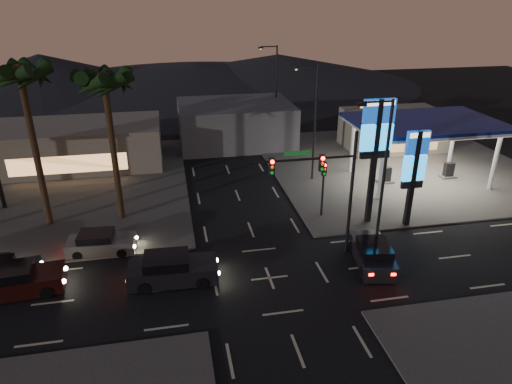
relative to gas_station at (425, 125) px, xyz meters
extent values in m
plane|color=black|center=(-16.00, -12.00, -5.08)|extent=(140.00, 140.00, 0.00)
cube|color=#47443F|center=(0.00, 4.00, -5.02)|extent=(24.00, 24.00, 0.12)
cube|color=#47443F|center=(-32.00, 4.00, -5.02)|extent=(24.00, 24.00, 0.12)
cylinder|color=silver|center=(-5.00, -3.00, -2.58)|extent=(0.36, 0.36, 5.00)
cylinder|color=silver|center=(5.00, -3.00, -2.58)|extent=(0.36, 0.36, 5.00)
cylinder|color=silver|center=(-5.00, 3.00, -2.58)|extent=(0.36, 0.36, 5.00)
cylinder|color=silver|center=(5.00, 3.00, -2.58)|extent=(0.36, 0.36, 5.00)
cube|color=silver|center=(0.00, 0.00, 0.12)|extent=(12.00, 8.00, 0.50)
cube|color=white|center=(0.00, 0.00, -0.18)|extent=(11.60, 7.60, 0.06)
cube|color=navy|center=(0.00, 0.00, 0.27)|extent=(12.20, 8.20, 0.25)
cube|color=black|center=(-3.00, 0.00, -4.28)|extent=(0.80, 0.50, 1.40)
cube|color=black|center=(3.00, 0.00, -4.28)|extent=(0.80, 0.50, 1.40)
cube|color=#726B5B|center=(2.00, 9.00, -3.08)|extent=(10.00, 6.00, 4.00)
cube|color=black|center=(-7.50, -6.50, -0.58)|extent=(0.35, 0.35, 9.00)
cube|color=navy|center=(-7.50, -6.50, 3.12)|extent=(2.20, 0.30, 1.60)
cube|color=white|center=(-7.50, -6.50, 3.67)|extent=(1.98, 0.32, 0.35)
cube|color=#1990ED|center=(-7.50, -6.50, 1.32)|extent=(2.20, 0.30, 1.80)
cube|color=black|center=(-7.50, -6.50, 0.12)|extent=(2.09, 0.28, 0.50)
cube|color=black|center=(-5.00, -7.50, -1.58)|extent=(0.35, 0.35, 7.00)
cube|color=navy|center=(-5.00, -7.50, 1.12)|extent=(1.60, 0.30, 1.60)
cube|color=white|center=(-5.00, -7.50, 1.67)|extent=(1.44, 0.32, 0.35)
cube|color=#1990ED|center=(-5.00, -7.50, -0.68)|extent=(1.60, 0.30, 1.80)
cube|color=black|center=(-5.00, -7.50, -1.88)|extent=(1.52, 0.28, 0.50)
cylinder|color=black|center=(-10.50, -10.00, -1.08)|extent=(0.20, 0.20, 8.00)
cylinder|color=black|center=(-13.50, -10.00, 1.42)|extent=(6.00, 0.14, 0.14)
cube|color=#0C3F14|center=(-14.00, -10.00, 1.82)|extent=(1.60, 0.05, 0.25)
cube|color=black|center=(-12.50, -10.00, 1.12)|extent=(0.32, 0.25, 1.00)
sphere|color=#FF0C07|center=(-12.50, -10.15, 1.45)|extent=(0.22, 0.22, 0.22)
sphere|color=orange|center=(-12.50, -10.15, 1.12)|extent=(0.20, 0.20, 0.20)
sphere|color=#0CB226|center=(-12.50, -10.15, 0.79)|extent=(0.20, 0.20, 0.20)
cube|color=black|center=(-15.50, -10.00, 1.12)|extent=(0.32, 0.25, 1.00)
sphere|color=#FF0C07|center=(-15.50, -10.15, 1.45)|extent=(0.22, 0.22, 0.22)
sphere|color=orange|center=(-15.50, -10.15, 1.12)|extent=(0.20, 0.20, 0.20)
sphere|color=#0CB226|center=(-15.50, -10.15, 0.79)|extent=(0.20, 0.20, 0.20)
cylinder|color=black|center=(-10.50, -5.00, -3.08)|extent=(0.16, 0.16, 4.00)
cube|color=black|center=(-10.50, -5.00, -1.28)|extent=(0.32, 0.25, 1.00)
sphere|color=#FF0C07|center=(-10.50, -5.15, -0.95)|extent=(0.22, 0.22, 0.22)
sphere|color=orange|center=(-10.50, -5.15, -1.28)|extent=(0.20, 0.20, 0.20)
sphere|color=#0CB226|center=(-10.50, -5.15, -1.61)|extent=(0.20, 0.20, 0.20)
cylinder|color=black|center=(-9.00, -11.00, -0.08)|extent=(0.18, 0.18, 10.00)
cylinder|color=black|center=(-9.90, -11.00, 4.82)|extent=(1.80, 0.12, 0.12)
cube|color=black|center=(-10.80, -11.00, 4.72)|extent=(0.50, 0.25, 0.18)
sphere|color=#FFCC8C|center=(-10.80, -11.00, 4.60)|extent=(0.20, 0.20, 0.20)
cylinder|color=black|center=(-9.00, 2.00, -0.08)|extent=(0.18, 0.18, 10.00)
cylinder|color=black|center=(-9.90, 2.00, 4.82)|extent=(1.80, 0.12, 0.12)
cube|color=black|center=(-10.80, 2.00, 4.72)|extent=(0.50, 0.25, 0.18)
sphere|color=#FFCC8C|center=(-10.80, 2.00, 4.60)|extent=(0.20, 0.20, 0.20)
cylinder|color=black|center=(-9.00, 16.00, -0.08)|extent=(0.18, 0.18, 10.00)
cylinder|color=black|center=(-9.90, 16.00, 4.82)|extent=(1.80, 0.12, 0.12)
cube|color=black|center=(-10.80, 16.00, 4.72)|extent=(0.50, 0.25, 0.18)
sphere|color=#FFCC8C|center=(-10.80, 16.00, 4.60)|extent=(0.20, 0.20, 0.20)
cylinder|color=black|center=(-25.00, -2.50, 0.02)|extent=(0.44, 0.44, 10.20)
sphere|color=black|center=(-25.00, -2.50, 5.12)|extent=(0.90, 0.90, 0.90)
cone|color=black|center=(-23.70, -2.50, 4.82)|extent=(0.90, 2.74, 1.91)
cone|color=black|center=(-24.08, -1.58, 4.82)|extent=(2.57, 2.57, 1.91)
cone|color=black|center=(-25.00, -1.20, 4.82)|extent=(2.74, 0.90, 1.91)
cone|color=black|center=(-25.92, -1.58, 4.82)|extent=(2.57, 2.57, 1.91)
cone|color=black|center=(-26.30, -2.50, 4.82)|extent=(0.90, 2.74, 1.91)
cone|color=black|center=(-25.92, -3.42, 4.82)|extent=(2.57, 2.57, 1.91)
cone|color=black|center=(-25.00, -3.80, 4.82)|extent=(2.74, 0.90, 1.91)
cone|color=black|center=(-24.08, -3.42, 4.82)|extent=(2.57, 2.57, 1.91)
cylinder|color=black|center=(-30.00, -2.50, 0.32)|extent=(0.44, 0.44, 10.80)
sphere|color=black|center=(-30.00, -2.50, 5.72)|extent=(0.90, 0.90, 0.90)
cone|color=black|center=(-28.70, -2.50, 5.42)|extent=(0.90, 2.74, 1.91)
cone|color=black|center=(-29.08, -1.58, 5.42)|extent=(2.57, 2.57, 1.91)
cone|color=black|center=(-30.00, -1.20, 5.42)|extent=(2.74, 0.90, 1.91)
cone|color=black|center=(-30.92, -1.58, 5.42)|extent=(2.57, 2.57, 1.91)
cone|color=black|center=(-30.92, -3.42, 5.42)|extent=(2.57, 2.57, 1.91)
cone|color=black|center=(-30.00, -3.80, 5.42)|extent=(2.74, 0.90, 1.91)
cone|color=black|center=(-29.08, -3.42, 5.42)|extent=(2.57, 2.57, 1.91)
cube|color=#726B5B|center=(-30.00, 10.00, -3.08)|extent=(16.00, 8.00, 4.00)
cube|color=#4C4C51|center=(-14.00, 14.00, -2.88)|extent=(12.00, 9.00, 4.40)
cone|color=black|center=(-41.00, 48.00, -2.08)|extent=(40.00, 40.00, 6.00)
cone|color=black|center=(-1.00, 48.00, -2.58)|extent=(50.00, 50.00, 5.00)
cone|color=black|center=(-16.00, 48.00, -3.08)|extent=(60.00, 60.00, 4.00)
cube|color=black|center=(-21.50, -11.19, -4.45)|extent=(5.12, 2.32, 1.03)
cube|color=black|center=(-21.84, -11.18, -3.76)|extent=(2.60, 2.05, 0.74)
cylinder|color=black|center=(-19.86, -10.29, -4.71)|extent=(0.74, 0.30, 0.73)
cylinder|color=black|center=(-19.94, -12.23, -4.71)|extent=(0.74, 0.30, 0.73)
cylinder|color=black|center=(-23.06, -10.16, -4.71)|extent=(0.74, 0.30, 0.73)
cylinder|color=black|center=(-23.14, -12.10, -4.71)|extent=(0.74, 0.30, 0.73)
sphere|color=#FFF2BF|center=(-18.95, -10.61, -4.37)|extent=(0.25, 0.25, 0.25)
sphere|color=#FFF2BF|center=(-19.01, -11.98, -4.37)|extent=(0.25, 0.25, 0.25)
cube|color=#FF140A|center=(-23.99, -10.41, -4.28)|extent=(0.10, 0.29, 0.16)
cube|color=#FF140A|center=(-24.05, -11.78, -4.28)|extent=(0.10, 0.29, 0.16)
cube|color=black|center=(-29.99, -10.66, -4.47)|extent=(5.07, 2.51, 1.00)
cube|color=black|center=(-30.32, -10.69, -3.80)|extent=(2.62, 2.11, 0.72)
cylinder|color=black|center=(-28.53, -9.57, -4.72)|extent=(0.73, 0.33, 0.71)
cylinder|color=black|center=(-28.35, -11.46, -4.72)|extent=(0.73, 0.33, 0.71)
sphere|color=#FFF2BF|center=(-27.61, -9.77, -4.39)|extent=(0.24, 0.24, 0.24)
sphere|color=#FFF2BF|center=(-27.49, -11.10, -4.39)|extent=(0.24, 0.24, 0.24)
cube|color=black|center=(-31.20, -9.51, -4.56)|extent=(4.38, 2.24, 0.86)
cylinder|color=black|center=(-29.96, -8.55, -4.78)|extent=(0.63, 0.30, 0.61)
cylinder|color=black|center=(-29.78, -10.16, -4.78)|extent=(0.63, 0.30, 0.61)
sphere|color=#FFF2BF|center=(-29.18, -8.70, -4.49)|extent=(0.21, 0.21, 0.21)
sphere|color=#FFF2BF|center=(-29.05, -9.83, -4.49)|extent=(0.21, 0.21, 0.21)
cube|color=slate|center=(-25.91, -7.07, -4.55)|extent=(4.34, 2.11, 0.86)
cube|color=black|center=(-26.19, -7.04, -3.98)|extent=(2.23, 1.79, 0.62)
cylinder|color=black|center=(-24.50, -6.36, -4.77)|extent=(0.63, 0.28, 0.61)
cylinder|color=black|center=(-24.64, -7.99, -4.77)|extent=(0.63, 0.28, 0.61)
cylinder|color=black|center=(-27.18, -6.15, -4.77)|extent=(0.63, 0.28, 0.61)
cylinder|color=black|center=(-27.31, -7.77, -4.77)|extent=(0.63, 0.28, 0.61)
sphere|color=#FFF2BF|center=(-23.76, -6.66, -4.49)|extent=(0.21, 0.21, 0.21)
sphere|color=#FFF2BF|center=(-23.85, -7.81, -4.49)|extent=(0.21, 0.21, 0.21)
cube|color=#FF140A|center=(-27.96, -6.33, -4.41)|extent=(0.10, 0.24, 0.13)
cube|color=#FF140A|center=(-28.05, -7.47, -4.41)|extent=(0.10, 0.24, 0.13)
cylinder|color=black|center=(-31.82, -7.54, -4.80)|extent=(0.58, 0.27, 0.56)
sphere|color=#FFF2BF|center=(-31.15, -7.84, -4.53)|extent=(0.19, 0.19, 0.19)
sphere|color=#FFF2BF|center=(-31.26, -8.89, -4.53)|extent=(0.19, 0.19, 0.19)
cube|color=black|center=(-9.50, -11.66, -4.50)|extent=(2.73, 4.89, 0.95)
cube|color=black|center=(-9.56, -11.97, -3.87)|extent=(2.17, 2.59, 0.68)
cylinder|color=black|center=(-10.12, -10.05, -4.74)|extent=(0.37, 0.71, 0.67)
cylinder|color=black|center=(-8.36, -10.37, -4.74)|extent=(0.37, 0.71, 0.67)
cylinder|color=black|center=(-10.64, -12.94, -4.74)|extent=(0.37, 0.71, 0.67)
cylinder|color=black|center=(-8.88, -13.26, -4.74)|extent=(0.37, 0.71, 0.67)
cube|color=#FF140A|center=(-10.53, -13.82, -4.35)|extent=(0.27, 0.13, 0.15)
cube|color=#FF140A|center=(-9.29, -14.04, -4.35)|extent=(0.27, 0.13, 0.15)
camera|label=1|loc=(-21.09, -33.78, 10.34)|focal=32.00mm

